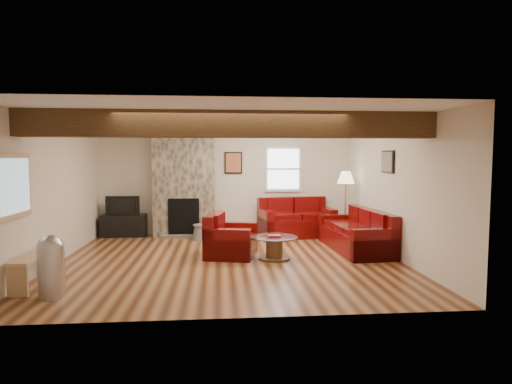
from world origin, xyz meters
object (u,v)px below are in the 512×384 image
(armchair_red, at_px, (231,235))
(tv_cabinet, at_px, (124,225))
(television, at_px, (123,205))
(sofa_three, at_px, (355,230))
(coffee_table, at_px, (274,248))
(loveseat, at_px, (296,217))
(floor_lamp, at_px, (346,181))

(armchair_red, bearing_deg, tv_cabinet, 61.00)
(television, bearing_deg, armchair_red, -42.07)
(sofa_three, xyz_separation_m, coffee_table, (-1.69, -0.62, -0.19))
(loveseat, height_order, floor_lamp, floor_lamp)
(coffee_table, xyz_separation_m, television, (-3.19, 2.51, 0.52))
(sofa_three, relative_size, coffee_table, 2.45)
(loveseat, xyz_separation_m, floor_lamp, (1.07, -0.31, 0.85))
(coffee_table, relative_size, tv_cabinet, 0.83)
(sofa_three, distance_m, coffee_table, 1.81)
(sofa_three, distance_m, armchair_red, 2.47)
(coffee_table, distance_m, tv_cabinet, 4.06)
(sofa_three, bearing_deg, floor_lamp, 168.17)
(television, bearing_deg, tv_cabinet, 0.00)
(loveseat, height_order, armchair_red, loveseat)
(sofa_three, height_order, television, television)
(television, xyz_separation_m, floor_lamp, (5.06, -0.61, 0.57))
(coffee_table, xyz_separation_m, tv_cabinet, (-3.19, 2.51, 0.05))
(sofa_three, height_order, coffee_table, sofa_three)
(loveseat, height_order, television, television)
(loveseat, bearing_deg, floor_lamp, -24.26)
(loveseat, distance_m, coffee_table, 2.36)
(loveseat, distance_m, floor_lamp, 1.40)
(sofa_three, distance_m, television, 5.24)
(armchair_red, distance_m, coffee_table, 0.85)
(television, bearing_deg, coffee_table, -38.18)
(loveseat, relative_size, floor_lamp, 1.10)
(tv_cabinet, bearing_deg, television, 0.00)
(armchair_red, bearing_deg, loveseat, -26.53)
(coffee_table, height_order, television, television)
(tv_cabinet, distance_m, television, 0.47)
(coffee_table, bearing_deg, loveseat, 70.01)
(armchair_red, xyz_separation_m, tv_cabinet, (-2.43, 2.19, -0.14))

